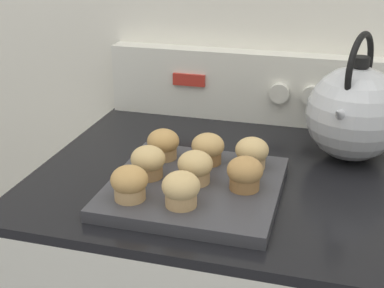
{
  "coord_description": "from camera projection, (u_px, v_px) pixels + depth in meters",
  "views": [
    {
      "loc": [
        0.18,
        -0.6,
        1.39
      ],
      "look_at": [
        -0.05,
        0.23,
        1.03
      ],
      "focal_mm": 50.0,
      "sensor_mm": 36.0,
      "label": 1
    }
  ],
  "objects": [
    {
      "name": "control_panel",
      "position": [
        260.0,
        87.0,
        1.28
      ],
      "size": [
        0.73,
        0.07,
        0.17
      ],
      "color": "silver",
      "rests_on": "stove_range"
    },
    {
      "name": "muffin_r1_c0",
      "position": [
        148.0,
        162.0,
        0.96
      ],
      "size": [
        0.06,
        0.06,
        0.06
      ],
      "color": "#A37A4C",
      "rests_on": "muffin_pan"
    },
    {
      "name": "tea_kettle",
      "position": [
        354.0,
        112.0,
        1.07
      ],
      "size": [
        0.19,
        0.22,
        0.26
      ],
      "color": "silver",
      "rests_on": "stove_range"
    },
    {
      "name": "muffin_r2_c0",
      "position": [
        163.0,
        144.0,
        1.04
      ],
      "size": [
        0.06,
        0.06,
        0.06
      ],
      "color": "tan",
      "rests_on": "muffin_pan"
    },
    {
      "name": "muffin_r1_c1",
      "position": [
        195.0,
        167.0,
        0.94
      ],
      "size": [
        0.06,
        0.06,
        0.06
      ],
      "color": "tan",
      "rests_on": "muffin_pan"
    },
    {
      "name": "muffin_r1_c2",
      "position": [
        245.0,
        173.0,
        0.92
      ],
      "size": [
        0.06,
        0.06,
        0.06
      ],
      "color": "olive",
      "rests_on": "muffin_pan"
    },
    {
      "name": "wall_back",
      "position": [
        266.0,
        8.0,
        1.26
      ],
      "size": [
        8.0,
        0.05,
        2.4
      ],
      "color": "silver",
      "rests_on": "ground_plane"
    },
    {
      "name": "muffin_r2_c1",
      "position": [
        208.0,
        149.0,
        1.02
      ],
      "size": [
        0.06,
        0.06,
        0.06
      ],
      "color": "olive",
      "rests_on": "muffin_pan"
    },
    {
      "name": "muffin_r2_c2",
      "position": [
        252.0,
        153.0,
        1.0
      ],
      "size": [
        0.06,
        0.06,
        0.06
      ],
      "color": "tan",
      "rests_on": "muffin_pan"
    },
    {
      "name": "muffin_r0_c0",
      "position": [
        129.0,
        183.0,
        0.89
      ],
      "size": [
        0.06,
        0.06,
        0.06
      ],
      "color": "tan",
      "rests_on": "muffin_pan"
    },
    {
      "name": "muffin_r0_c1",
      "position": [
        181.0,
        189.0,
        0.87
      ],
      "size": [
        0.06,
        0.06,
        0.06
      ],
      "color": "tan",
      "rests_on": "muffin_pan"
    },
    {
      "name": "muffin_pan",
      "position": [
        195.0,
        187.0,
        0.96
      ],
      "size": [
        0.3,
        0.3,
        0.02
      ],
      "color": "#38383D",
      "rests_on": "stove_range"
    }
  ]
}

